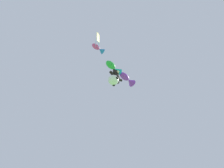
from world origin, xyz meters
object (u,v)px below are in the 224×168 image
(teddy_bear_kite, at_px, (116,76))
(fish_kite_emerald, at_px, (114,68))
(fish_kite_magenta, at_px, (99,49))
(fish_kite_violet, at_px, (127,79))
(diamond_kite, at_px, (98,38))
(soccer_ball_kite, at_px, (113,80))

(teddy_bear_kite, relative_size, fish_kite_emerald, 0.88)
(teddy_bear_kite, xyz_separation_m, fish_kite_magenta, (-2.63, 0.11, 2.67))
(fish_kite_violet, distance_m, diamond_kite, 6.09)
(soccer_ball_kite, distance_m, diamond_kite, 4.68)
(teddy_bear_kite, height_order, soccer_ball_kite, teddy_bear_kite)
(soccer_ball_kite, bearing_deg, fish_kite_violet, 7.76)
(fish_kite_violet, relative_size, fish_kite_magenta, 1.52)
(fish_kite_magenta, xyz_separation_m, diamond_kite, (-0.96, -1.01, -0.41))
(teddy_bear_kite, relative_size, diamond_kite, 0.72)
(teddy_bear_kite, relative_size, fish_kite_violet, 0.82)
(fish_kite_violet, bearing_deg, fish_kite_emerald, 177.31)
(diamond_kite, bearing_deg, teddy_bear_kite, 14.05)
(fish_kite_violet, xyz_separation_m, diamond_kite, (-5.95, -1.13, 0.56))
(soccer_ball_kite, bearing_deg, teddy_bear_kite, 16.12)
(teddy_bear_kite, height_order, diamond_kite, diamond_kite)
(fish_kite_violet, height_order, fish_kite_emerald, fish_kite_emerald)
(fish_kite_emerald, xyz_separation_m, diamond_kite, (-3.64, -1.24, 0.37))
(fish_kite_magenta, height_order, diamond_kite, diamond_kite)
(fish_kite_emerald, distance_m, diamond_kite, 3.87)
(teddy_bear_kite, distance_m, soccer_ball_kite, 1.37)
(fish_kite_violet, bearing_deg, diamond_kite, -169.21)
(soccer_ball_kite, distance_m, fish_kite_emerald, 3.22)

